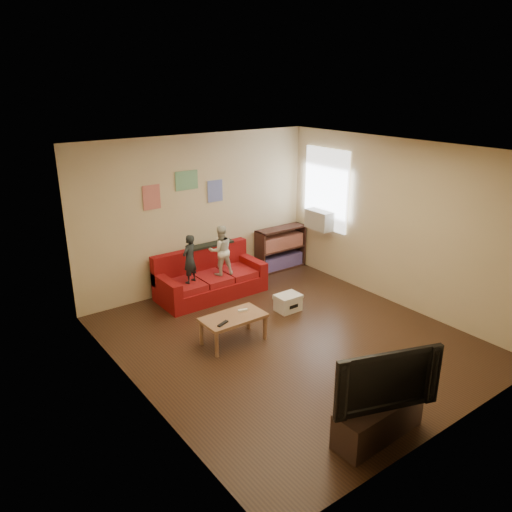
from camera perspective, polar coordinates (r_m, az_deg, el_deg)
room_shell at (r=6.76m, az=4.02°, el=0.56°), size 4.52×5.02×2.72m
sofa at (r=8.68m, az=-5.37°, el=-2.68°), size 1.85×0.85×0.81m
child_a at (r=8.15m, az=-7.61°, el=-0.34°), size 0.35×0.30×0.81m
child_b at (r=8.43m, az=-4.05°, el=0.65°), size 0.49×0.42×0.87m
coffee_table at (r=7.08m, az=-2.61°, el=-7.30°), size 0.90×0.50×0.41m
remote at (r=6.84m, az=-3.81°, el=-7.71°), size 0.20×0.12×0.02m
game_controller at (r=7.19m, az=-1.51°, el=-6.22°), size 0.14×0.07×0.03m
bookshelf at (r=9.78m, az=2.82°, el=0.63°), size 1.05×0.31×0.84m
window at (r=9.31m, az=8.01°, el=7.57°), size 0.04×1.08×1.48m
ac_unit at (r=9.36m, az=7.32°, el=4.14°), size 0.28×0.55×0.35m
artwork_left at (r=8.25m, az=-11.84°, el=6.58°), size 0.30×0.01×0.40m
artwork_center at (r=8.49m, az=-7.93°, el=8.56°), size 0.42×0.01×0.32m
artwork_right at (r=8.81m, az=-4.70°, el=7.42°), size 0.30×0.01×0.38m
file_box at (r=8.10m, az=3.68°, el=-5.33°), size 0.40×0.30×0.28m
tv_stand at (r=5.62m, az=13.78°, el=-17.70°), size 1.08×0.39×0.40m
television at (r=5.32m, az=14.25°, el=-13.13°), size 1.14×0.52×0.66m
tissue at (r=8.49m, az=2.20°, el=-4.77°), size 0.11×0.11×0.10m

